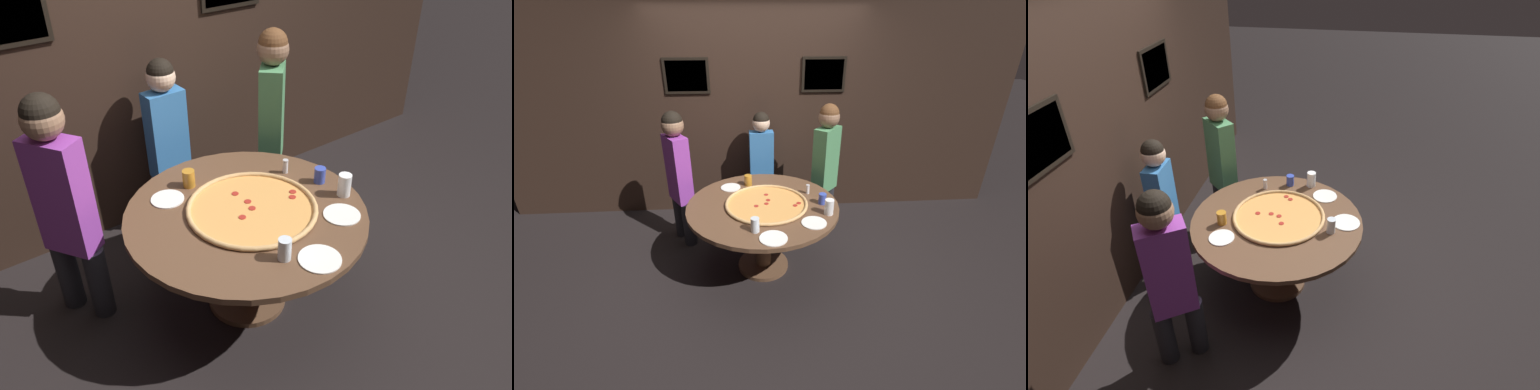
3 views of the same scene
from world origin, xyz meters
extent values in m
plane|color=black|center=(0.00, 0.00, 0.00)|extent=(24.00, 24.00, 0.00)
cube|color=black|center=(0.00, 1.33, 1.30)|extent=(6.40, 0.06, 2.60)
cube|color=black|center=(-0.80, 1.29, 1.75)|extent=(0.52, 0.02, 0.40)
cube|color=slate|center=(-0.80, 1.28, 1.75)|extent=(0.46, 0.01, 0.34)
cube|color=black|center=(0.80, 1.29, 1.75)|extent=(0.52, 0.02, 0.40)
cube|color=slate|center=(0.80, 1.28, 1.75)|extent=(0.46, 0.01, 0.34)
cylinder|color=brown|center=(0.00, 0.00, 0.72)|extent=(1.46, 1.46, 0.04)
cylinder|color=brown|center=(0.00, 0.00, 0.35)|extent=(0.16, 0.16, 0.70)
cylinder|color=brown|center=(0.00, 0.00, 0.02)|extent=(0.52, 0.52, 0.04)
cylinder|color=#E0994C|center=(0.04, -0.01, 0.75)|extent=(0.76, 0.76, 0.01)
torus|color=tan|center=(0.04, -0.01, 0.76)|extent=(0.80, 0.80, 0.03)
cylinder|color=#A8281E|center=(0.04, -0.01, 0.75)|extent=(0.04, 0.04, 0.00)
cylinder|color=#A8281E|center=(0.06, 0.06, 0.75)|extent=(0.04, 0.04, 0.00)
cylinder|color=#A8281E|center=(0.35, -0.02, 0.75)|extent=(0.04, 0.04, 0.00)
cylinder|color=#A8281E|center=(0.04, 0.18, 0.75)|extent=(0.04, 0.04, 0.00)
cylinder|color=#A8281E|center=(0.31, -0.07, 0.75)|extent=(0.04, 0.04, 0.00)
cylinder|color=#A8281E|center=(-0.06, -0.05, 0.75)|extent=(0.04, 0.04, 0.00)
cylinder|color=white|center=(0.59, -0.23, 0.81)|extent=(0.08, 0.08, 0.15)
cylinder|color=#384CB7|center=(0.57, -0.02, 0.79)|extent=(0.07, 0.07, 0.10)
cylinder|color=#BC7A23|center=(-0.13, 0.44, 0.80)|extent=(0.08, 0.08, 0.11)
cylinder|color=silver|center=(-0.09, -0.47, 0.80)|extent=(0.07, 0.07, 0.13)
cylinder|color=white|center=(0.06, -0.59, 0.74)|extent=(0.23, 0.23, 0.01)
cylinder|color=white|center=(-0.32, 0.39, 0.74)|extent=(0.21, 0.21, 0.01)
cylinder|color=white|center=(0.43, -0.37, 0.74)|extent=(0.22, 0.22, 0.01)
cylinder|color=silver|center=(0.47, 0.20, 0.78)|extent=(0.04, 0.04, 0.08)
cylinder|color=#B7B7BC|center=(0.47, 0.20, 0.83)|extent=(0.04, 0.04, 0.01)
cylinder|color=#232328|center=(0.15, 1.05, 0.24)|extent=(0.13, 0.13, 0.48)
cylinder|color=#232328|center=(-0.07, 1.05, 0.24)|extent=(0.13, 0.13, 0.48)
cube|color=#3370B2|center=(0.04, 1.05, 0.81)|extent=(0.29, 0.16, 0.67)
sphere|color=beige|center=(0.04, 1.05, 1.25)|extent=(0.21, 0.21, 0.21)
sphere|color=black|center=(0.04, 1.05, 1.28)|extent=(0.19, 0.19, 0.19)
cylinder|color=#232328|center=(0.85, 0.81, 0.27)|extent=(0.20, 0.20, 0.53)
cylinder|color=#232328|center=(0.68, 0.64, 0.27)|extent=(0.20, 0.20, 0.53)
cube|color=#4C8C59|center=(0.76, 0.72, 0.90)|extent=(0.34, 0.35, 0.74)
sphere|color=#8C664C|center=(0.76, 0.72, 1.39)|extent=(0.23, 0.23, 0.23)
sphere|color=brown|center=(0.76, 0.72, 1.43)|extent=(0.21, 0.21, 0.21)
cylinder|color=#232328|center=(-0.82, 0.48, 0.26)|extent=(0.19, 0.19, 0.52)
cylinder|color=#232328|center=(-0.94, 0.67, 0.26)|extent=(0.19, 0.19, 0.52)
cube|color=purple|center=(-0.88, 0.58, 0.89)|extent=(0.31, 0.36, 0.73)
sphere|color=#8C664C|center=(-0.88, 0.58, 1.37)|extent=(0.23, 0.23, 0.23)
sphere|color=black|center=(-0.88, 0.58, 1.41)|extent=(0.21, 0.21, 0.21)
camera|label=1|loc=(-1.40, -1.97, 2.50)|focal=35.00mm
camera|label=2|loc=(-0.14, -2.89, 2.32)|focal=24.00mm
camera|label=3|loc=(-2.68, -0.54, 2.79)|focal=28.00mm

